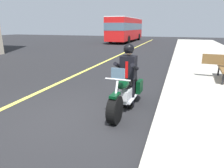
% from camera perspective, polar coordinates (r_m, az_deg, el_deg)
% --- Properties ---
extents(ground_plane, '(80.00, 80.00, 0.00)m').
position_cam_1_polar(ground_plane, '(4.99, -12.58, -9.80)').
color(ground_plane, black).
extents(lane_center_stripe, '(60.00, 0.16, 0.01)m').
position_cam_1_polar(lane_center_stripe, '(6.21, -28.69, -6.12)').
color(lane_center_stripe, '#E5DB4C').
rests_on(lane_center_stripe, ground_plane).
extents(motorcycle_main, '(2.22, 0.63, 1.26)m').
position_cam_1_polar(motorcycle_main, '(5.26, 4.01, -2.70)').
color(motorcycle_main, black).
rests_on(motorcycle_main, ground_plane).
extents(rider_main, '(0.63, 0.56, 1.74)m').
position_cam_1_polar(rider_main, '(5.27, 4.71, 3.94)').
color(rider_main, black).
rests_on(rider_main, ground_plane).
extents(bus_near, '(11.05, 2.70, 3.30)m').
position_cam_1_polar(bus_near, '(29.28, 4.05, 15.80)').
color(bus_near, red).
rests_on(bus_near, ground_plane).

